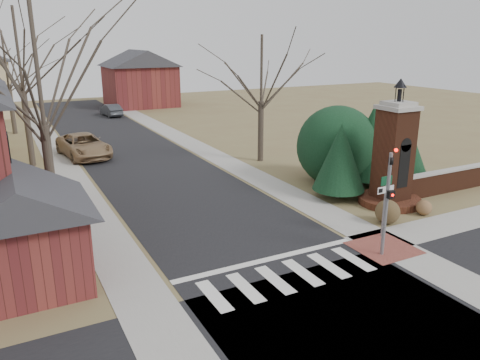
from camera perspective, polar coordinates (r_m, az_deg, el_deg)
ground at (r=16.93m, az=7.49°, el=-12.70°), size 120.00×120.00×0.00m
main_street at (r=36.02m, az=-12.80°, el=3.08°), size 8.00×70.00×0.01m
cross_street at (r=14.96m, az=14.34°, el=-17.46°), size 120.00×8.00×0.01m
crosswalk_zone at (r=17.50m, az=5.98°, el=-11.57°), size 8.00×2.20×0.02m
stop_bar at (r=18.63m, az=3.42°, el=-9.66°), size 8.00×0.35×0.02m
sidewalk_right_main at (r=37.60m, az=-5.13°, el=4.01°), size 2.00×60.00×0.02m
sidewalk_left at (r=35.14m, az=-21.01°, el=2.03°), size 2.00×60.00×0.02m
curb_apron at (r=20.43m, az=17.12°, el=-7.92°), size 2.40×2.40×0.02m
traffic_signal_pole at (r=18.90m, az=17.59°, el=-1.60°), size 0.28×0.41×4.50m
sign_post at (r=20.92m, az=17.26°, el=-1.65°), size 0.90×0.07×2.75m
brick_gate_monument at (r=25.23m, az=18.13°, el=1.89°), size 3.20×3.20×6.47m
brick_garden_wall at (r=28.92m, az=24.17°, el=-0.02°), size 7.50×0.50×1.30m
garage_left at (r=17.54m, az=-25.32°, el=-5.11°), size 4.80×4.80×4.29m
house_distant_right at (r=62.40m, az=-12.15°, el=12.18°), size 8.80×8.80×7.30m
evergreen_near at (r=25.43m, az=12.10°, el=2.78°), size 2.80×2.80×4.10m
evergreen_mid at (r=28.38m, az=15.80°, el=4.59°), size 3.40×3.40×4.70m
evergreen_far at (r=29.24m, az=19.90°, el=3.15°), size 2.40×2.40×3.30m
evergreen_mass at (r=28.40m, az=11.76°, el=4.47°), size 4.80×4.80×4.80m
bare_tree_0 at (r=21.04m, az=-23.66°, el=13.81°), size 8.05×8.05×11.15m
bare_tree_1 at (r=34.01m, az=-25.55°, el=14.79°), size 8.40×8.40×11.64m
bare_tree_2 at (r=47.00m, az=-26.81°, el=13.53°), size 7.35×7.35×10.19m
bare_tree_3 at (r=32.33m, az=2.65°, el=13.94°), size 7.00×7.00×9.70m
pickup_truck at (r=36.09m, az=-18.50°, el=4.00°), size 3.52×6.33×1.67m
distant_car at (r=54.84m, az=-15.45°, el=8.23°), size 1.83×4.25×1.36m
dry_shrub_left at (r=22.91m, az=17.55°, el=-3.72°), size 1.14×1.14×1.14m
dry_shrub_right at (r=24.67m, az=21.51°, el=-3.14°), size 0.76×0.76×0.76m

